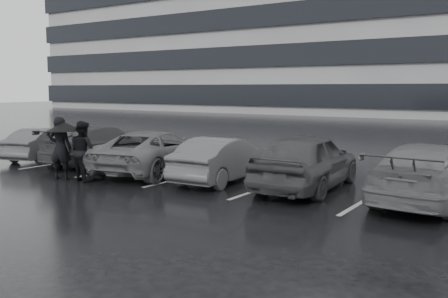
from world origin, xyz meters
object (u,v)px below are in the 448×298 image
car_east (432,173)px  pedestrian_right (83,151)px  pedestrian_left (60,148)px  car_west_a (223,159)px  car_west_d (46,144)px  car_main (307,161)px  car_west_c (102,144)px  car_west_b (154,152)px

car_east → pedestrian_right: 9.48m
pedestrian_left → pedestrian_right: (0.75, 0.21, -0.06)m
car_west_a → car_east: (5.67, 0.41, 0.06)m
car_west_d → pedestrian_right: 5.21m
car_west_a → car_west_d: size_ratio=1.07×
pedestrian_right → car_west_a: bearing=-137.1°
car_main → car_west_c: (-8.20, 0.31, -0.09)m
car_main → car_west_a: (-2.53, -0.26, -0.12)m
car_main → car_west_d: size_ratio=1.23×
car_east → pedestrian_right: bearing=19.7°
car_main → pedestrian_right: size_ratio=2.56×
car_west_c → pedestrian_left: bearing=114.4°
car_west_d → pedestrian_left: size_ratio=1.96×
car_west_a → car_west_b: bearing=-4.7°
car_west_b → car_west_d: 5.45m
car_east → car_west_c: bearing=2.9°
car_west_c → pedestrian_left: size_ratio=2.51×
car_west_a → car_east: size_ratio=0.80×
car_west_a → car_west_c: 5.70m
car_west_b → car_west_c: (-2.98, 0.53, 0.01)m
car_west_d → pedestrian_left: 4.66m
car_main → pedestrian_right: bearing=18.4°
car_main → car_west_d: car_main is taller
pedestrian_left → pedestrian_right: pedestrian_left is taller
car_west_b → car_east: 8.36m
car_west_c → pedestrian_right: bearing=126.9°
car_west_d → car_east: (13.81, 0.36, 0.10)m
car_main → pedestrian_left: 7.24m
car_west_b → pedestrian_left: bearing=47.3°
car_west_d → pedestrian_right: size_ratio=2.09×
car_main → car_east: size_ratio=0.93×
car_west_c → pedestrian_right: size_ratio=2.67×
car_west_a → car_west_d: car_west_a is taller
car_west_d → car_east: bearing=165.3°
car_main → car_west_b: car_main is taller
car_main → pedestrian_left: bearing=17.7°
car_west_d → car_main: bearing=164.9°
car_east → pedestrian_left: (-9.87, -2.82, 0.23)m
car_west_c → pedestrian_right: pedestrian_right is taller
car_west_d → car_west_c: bearing=175.7°
car_west_b → car_west_c: car_west_c is taller
car_west_d → car_east: car_east is taller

